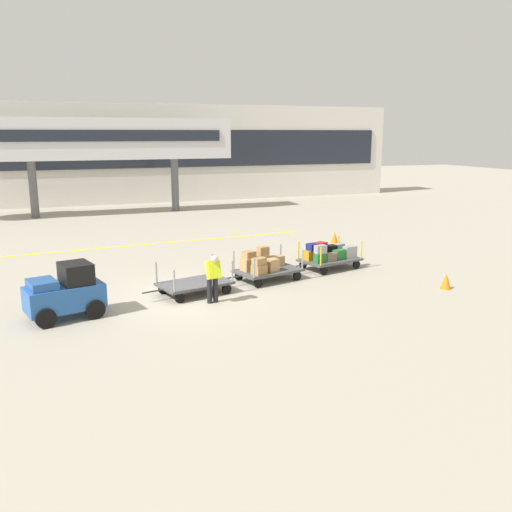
{
  "coord_description": "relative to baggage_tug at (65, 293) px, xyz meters",
  "views": [
    {
      "loc": [
        -3.94,
        -16.65,
        5.18
      ],
      "look_at": [
        2.17,
        -0.58,
        1.3
      ],
      "focal_mm": 38.13,
      "sensor_mm": 36.0,
      "label": 1
    }
  ],
  "objects": [
    {
      "name": "safety_cone_far",
      "position": [
        12.54,
        6.99,
        -0.48
      ],
      "size": [
        0.36,
        0.36,
        0.55
      ],
      "primitive_type": "cone",
      "color": "orange",
      "rests_on": "ground_plane"
    },
    {
      "name": "terminal_building",
      "position": [
        3.74,
        26.82,
        2.95
      ],
      "size": [
        47.34,
        2.51,
        7.39
      ],
      "color": "silver",
      "rests_on": "ground_plane"
    },
    {
      "name": "baggage_cart_tail",
      "position": [
        9.81,
        2.52,
        -0.2
      ],
      "size": [
        3.09,
        1.92,
        1.1
      ],
      "color": "#4C4C4F",
      "rests_on": "ground_plane"
    },
    {
      "name": "baggage_cart_middle",
      "position": [
        6.79,
        1.78,
        -0.2
      ],
      "size": [
        3.09,
        1.92,
        1.18
      ],
      "color": "#4C4C4F",
      "rests_on": "ground_plane"
    },
    {
      "name": "safety_cone_near",
      "position": [
        12.19,
        -1.43,
        -0.48
      ],
      "size": [
        0.36,
        0.36,
        0.55
      ],
      "primitive_type": "cone",
      "color": "orange",
      "rests_on": "ground_plane"
    },
    {
      "name": "baggage_cart_lead",
      "position": [
        4.03,
        1.02,
        -0.41
      ],
      "size": [
        3.09,
        1.92,
        1.1
      ],
      "color": "#4C4C4F",
      "rests_on": "ground_plane"
    },
    {
      "name": "baggage_tug",
      "position": [
        0.0,
        0.0,
        0.0
      ],
      "size": [
        2.31,
        1.66,
        1.58
      ],
      "color": "#2659A5",
      "rests_on": "ground_plane"
    },
    {
      "name": "apron_lead_line",
      "position": [
        2.76,
        9.71,
        -0.75
      ],
      "size": [
        19.03,
        1.71,
        0.01
      ],
      "primitive_type": "cube",
      "rotation": [
        0.0,
        0.0,
        0.08
      ],
      "color": "yellow",
      "rests_on": "ground_plane"
    },
    {
      "name": "ground_plane",
      "position": [
        3.74,
        0.84,
        -0.75
      ],
      "size": [
        120.0,
        120.0,
        0.0
      ],
      "primitive_type": "plane",
      "color": "#A8A08E"
    },
    {
      "name": "jet_bridge",
      "position": [
        1.63,
        20.83,
        4.06
      ],
      "size": [
        18.39,
        3.0,
        6.16
      ],
      "color": "silver",
      "rests_on": "ground_plane"
    },
    {
      "name": "baggage_handler",
      "position": [
        4.33,
        -0.16,
        0.11
      ],
      "size": [
        0.44,
        0.46,
        1.56
      ],
      "color": "black",
      "rests_on": "ground_plane"
    }
  ]
}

